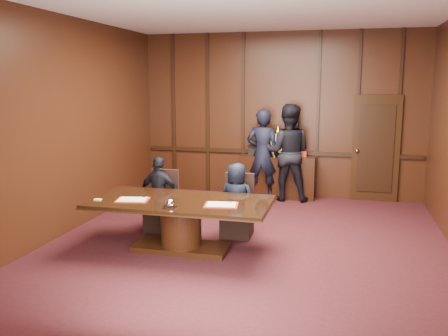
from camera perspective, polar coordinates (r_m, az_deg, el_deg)
name	(u,v)px	position (r m, az deg, el deg)	size (l,w,h in m)	color
room	(253,132)	(6.98, 3.54, 4.33)	(7.00, 7.04, 3.50)	black
sideboard	(277,175)	(10.22, 6.41, -0.84)	(1.60, 0.45, 1.54)	black
conference_table	(181,217)	(6.98, -5.20, -5.84)	(2.62, 1.32, 0.76)	black
folder_left	(133,200)	(7.00, -10.94, -3.77)	(0.52, 0.41, 0.02)	#AA280F
folder_right	(221,205)	(6.59, -0.33, -4.44)	(0.50, 0.39, 0.02)	#AA280F
inkstand	(170,204)	(6.50, -6.57, -4.31)	(0.20, 0.14, 0.12)	white
notepad	(98,199)	(7.13, -14.95, -3.68)	(0.10, 0.07, 0.01)	#F1EE76
chair_left	(162,212)	(8.05, -7.47, -5.30)	(0.49, 0.49, 0.99)	black
chair_right	(237,218)	(7.68, 1.62, -5.99)	(0.49, 0.49, 0.99)	black
signatory_left	(160,194)	(7.90, -7.73, -3.14)	(0.73, 0.30, 1.25)	black
signatory_right	(236,200)	(7.53, 1.51, -3.90)	(0.59, 0.38, 1.20)	black
witness_left	(263,154)	(10.03, 4.68, 1.69)	(0.70, 0.46, 1.91)	black
witness_right	(288,152)	(9.95, 7.67, 1.86)	(0.98, 0.76, 2.01)	black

